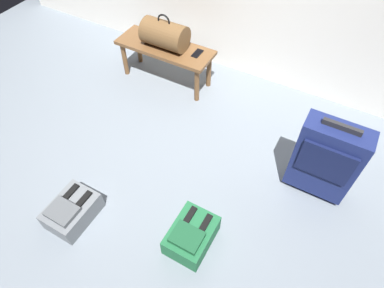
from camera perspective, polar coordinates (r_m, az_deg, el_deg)
The scene contains 7 objects.
ground_plane at distance 2.85m, azimuth -5.56°, elevation -3.88°, with size 6.60×6.60×0.00m, color slate.
bench at distance 3.45m, azimuth -4.72°, elevation 15.76°, with size 1.00×0.36×0.42m.
duffel_bag_brown at distance 3.34m, azimuth -4.77°, elevation 18.49°, with size 0.44×0.26×0.34m.
cell_phone at distance 3.30m, azimuth 0.94°, elevation 15.52°, with size 0.07×0.14×0.01m.
suitcase_upright_navy at distance 2.59m, azimuth 22.23°, elevation -2.49°, with size 0.46×0.22×0.75m.
backpack_grey at distance 2.66m, azimuth -20.19°, elevation -10.89°, with size 0.28×0.38×0.21m.
backpack_green at distance 2.41m, azimuth -0.12°, elevation -15.60°, with size 0.28×0.38×0.21m.
Camera 1 is at (1.05, -1.32, 2.30)m, focal length 30.62 mm.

